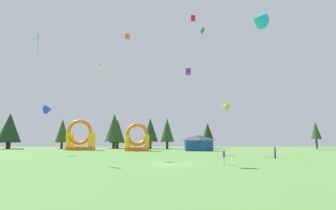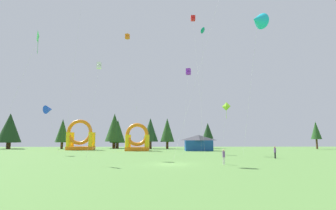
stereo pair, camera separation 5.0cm
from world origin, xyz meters
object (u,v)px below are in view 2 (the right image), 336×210
object	(u,v)px
kite_white_box	(99,66)
kite_red_box	(193,19)
kite_teal_parafoil	(203,31)
person_far_side	(275,151)
inflatable_red_slide	(80,139)
kite_purple_box	(188,72)
kite_blue_delta	(49,109)
festival_tent	(199,143)
kite_green_diamond	(39,38)
kite_cyan_delta	(258,20)
inflatable_yellow_castle	(137,141)
kite_lime_diamond	(226,107)
person_midfield	(224,156)
kite_orange_box	(127,37)

from	to	relation	value
kite_white_box	kite_red_box	bearing A→B (deg)	22.31
kite_teal_parafoil	person_far_side	bearing A→B (deg)	-56.84
kite_white_box	inflatable_red_slide	bearing A→B (deg)	111.54
kite_purple_box	kite_blue_delta	world-z (taller)	kite_purple_box
kite_teal_parafoil	kite_blue_delta	world-z (taller)	kite_teal_parafoil
kite_white_box	festival_tent	bearing A→B (deg)	49.54
kite_white_box	kite_green_diamond	bearing A→B (deg)	-149.22
kite_purple_box	kite_green_diamond	bearing A→B (deg)	-148.80
kite_red_box	inflatable_red_slide	bearing A→B (deg)	142.56
kite_cyan_delta	kite_green_diamond	size ratio (longest dim) A/B	1.24
kite_white_box	person_far_side	distance (m)	28.59
inflatable_yellow_castle	festival_tent	xyz separation A→B (m)	(13.92, -0.08, -0.47)
kite_green_diamond	person_far_side	xyz separation A→B (m)	(32.72, 2.47, -15.38)
kite_cyan_delta	kite_lime_diamond	bearing A→B (deg)	96.72
kite_purple_box	kite_white_box	bearing A→B (deg)	-148.60
kite_lime_diamond	kite_cyan_delta	bearing A→B (deg)	-83.28
kite_blue_delta	festival_tent	size ratio (longest dim) A/B	1.43
kite_cyan_delta	kite_lime_diamond	world-z (taller)	kite_cyan_delta
person_midfield	kite_blue_delta	bearing A→B (deg)	-163.59
kite_orange_box	person_midfield	size ratio (longest dim) A/B	16.40
kite_red_box	kite_green_diamond	xyz separation A→B (m)	(-22.38, -10.52, -8.03)
kite_cyan_delta	kite_white_box	world-z (taller)	kite_cyan_delta
person_far_side	inflatable_red_slide	size ratio (longest dim) A/B	0.23
kite_cyan_delta	kite_teal_parafoil	world-z (taller)	kite_teal_parafoil
kite_lime_diamond	inflatable_yellow_castle	size ratio (longest dim) A/B	1.53
inflatable_red_slide	kite_orange_box	bearing A→B (deg)	-29.67
kite_green_diamond	person_midfield	xyz separation A→B (m)	(23.42, -5.95, -15.42)
person_midfield	inflatable_yellow_castle	xyz separation A→B (m)	(-12.15, 31.42, 1.29)
kite_orange_box	kite_red_box	size ratio (longest dim) A/B	1.06
kite_teal_parafoil	kite_white_box	bearing A→B (deg)	-149.53
kite_teal_parafoil	person_far_side	xyz separation A→B (m)	(7.94, -12.16, -22.90)
kite_purple_box	kite_green_diamond	xyz separation A→B (m)	(-21.71, -13.15, 1.21)
kite_orange_box	kite_blue_delta	world-z (taller)	kite_orange_box
person_far_side	kite_orange_box	bearing A→B (deg)	40.41
kite_green_diamond	inflatable_yellow_castle	size ratio (longest dim) A/B	2.76
person_far_side	inflatable_yellow_castle	distance (m)	31.47
kite_cyan_delta	person_far_side	world-z (taller)	kite_cyan_delta
kite_orange_box	kite_teal_parafoil	size ratio (longest dim) A/B	1.09
kite_teal_parafoil	inflatable_red_slide	bearing A→B (deg)	151.16
kite_cyan_delta	kite_blue_delta	size ratio (longest dim) A/B	2.43
kite_teal_parafoil	inflatable_yellow_castle	xyz separation A→B (m)	(-13.51, 10.83, -21.65)
kite_cyan_delta	kite_white_box	xyz separation A→B (m)	(-23.54, 2.80, -6.23)
kite_teal_parafoil	festival_tent	xyz separation A→B (m)	(0.41, 10.75, -22.12)
inflatable_red_slide	person_midfield	bearing A→B (deg)	-53.69
kite_red_box	kite_lime_diamond	xyz separation A→B (m)	(6.75, 4.63, -15.60)
kite_purple_box	festival_tent	world-z (taller)	kite_purple_box
kite_lime_diamond	kite_orange_box	bearing A→B (deg)	158.38
kite_lime_diamond	person_midfield	xyz separation A→B (m)	(-5.70, -21.09, -7.86)
kite_lime_diamond	person_far_side	size ratio (longest dim) A/B	5.62
kite_teal_parafoil	kite_lime_diamond	bearing A→B (deg)	6.71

